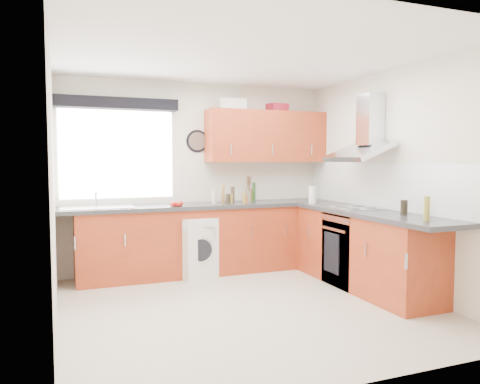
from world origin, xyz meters
name	(u,v)px	position (x,y,z in m)	size (l,w,h in m)	color
ground_plane	(247,306)	(0.00, 0.00, 0.00)	(3.60, 3.60, 0.00)	beige
ceiling	(248,55)	(0.00, 0.00, 2.50)	(3.60, 3.60, 0.02)	white
wall_back	(197,177)	(0.00, 1.80, 1.25)	(3.60, 0.02, 2.50)	silver
wall_front	(355,197)	(0.00, -1.80, 1.25)	(3.60, 0.02, 2.50)	silver
wall_left	(53,187)	(-1.80, 0.00, 1.25)	(0.02, 3.60, 2.50)	silver
wall_right	(394,180)	(1.80, 0.00, 1.25)	(0.02, 3.60, 2.50)	silver
window	(117,154)	(-1.05, 1.79, 1.55)	(1.40, 0.02, 1.10)	silver
window_blind	(117,103)	(-1.05, 1.70, 2.18)	(1.50, 0.18, 0.14)	black
splashback	(377,185)	(1.79, 0.30, 1.18)	(0.01, 3.00, 0.54)	white
base_cab_back	(197,241)	(-0.10, 1.51, 0.43)	(3.00, 0.58, 0.86)	maroon
base_cab_corner	(305,234)	(1.50, 1.50, 0.43)	(0.60, 0.60, 0.86)	maroon
base_cab_right	(364,251)	(1.51, 0.15, 0.43)	(0.58, 2.10, 0.86)	maroon
worktop_back	(204,206)	(0.00, 1.50, 0.89)	(3.60, 0.62, 0.05)	#27272A
worktop_right	(372,213)	(1.50, 0.00, 0.89)	(0.62, 2.42, 0.05)	#27272A
sink	(97,204)	(-1.33, 1.50, 0.95)	(0.84, 0.46, 0.10)	silver
oven	(355,249)	(1.50, 0.30, 0.42)	(0.56, 0.58, 0.85)	black
hob_plate	(356,208)	(1.50, 0.30, 0.92)	(0.52, 0.52, 0.01)	silver
extractor_hood	(364,135)	(1.60, 0.30, 1.77)	(0.52, 0.78, 0.66)	silver
upper_cabinets	(267,137)	(0.95, 1.62, 1.80)	(1.70, 0.35, 0.70)	maroon
washing_machine	(195,247)	(-0.15, 1.40, 0.38)	(0.51, 0.50, 0.75)	silver
wall_clock	(198,141)	(0.00, 1.78, 1.73)	(0.30, 0.30, 0.04)	black
casserole	(231,105)	(0.46, 1.72, 2.23)	(0.36, 0.26, 0.15)	silver
storage_box	(277,108)	(1.15, 1.72, 2.21)	(0.26, 0.22, 0.12)	#A51D30
utensil_pot	(249,196)	(0.71, 1.69, 0.98)	(0.10, 0.10, 0.14)	gray
kitchen_roll	(312,195)	(1.35, 1.05, 1.02)	(0.10, 0.10, 0.22)	silver
tomato_cluster	(176,204)	(-0.41, 1.30, 0.94)	(0.14, 0.14, 0.06)	#AB1911
jar_0	(246,199)	(0.54, 1.38, 0.97)	(0.06, 0.06, 0.11)	brown
jar_1	(223,194)	(0.25, 1.45, 1.03)	(0.04, 0.04, 0.24)	olive
jar_2	(244,198)	(0.52, 1.38, 0.98)	(0.05, 0.05, 0.14)	olive
jar_3	(254,192)	(0.74, 1.59, 1.04)	(0.05, 0.05, 0.26)	#1B3B15
jar_4	(214,197)	(0.13, 1.48, 0.99)	(0.06, 0.06, 0.17)	#C0B3A3
jar_5	(230,199)	(0.35, 1.46, 0.97)	(0.06, 0.06, 0.12)	olive
jar_6	(252,195)	(0.73, 1.62, 1.00)	(0.04, 0.04, 0.17)	brown
jar_7	(228,199)	(0.29, 1.39, 0.98)	(0.07, 0.07, 0.13)	black
jar_8	(233,195)	(0.41, 1.53, 1.02)	(0.05, 0.05, 0.22)	#3E2E22
bottle_0	(404,207)	(1.59, -0.42, 0.99)	(0.07, 0.07, 0.16)	black
bottle_1	(427,208)	(1.47, -0.87, 1.03)	(0.06, 0.06, 0.23)	olive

